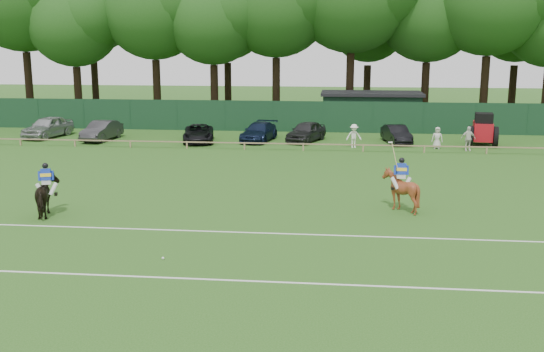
# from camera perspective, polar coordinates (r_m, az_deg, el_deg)

# --- Properties ---
(ground) EXTENTS (160.00, 160.00, 0.00)m
(ground) POSITION_cam_1_polar(r_m,az_deg,el_deg) (25.52, -1.84, -4.44)
(ground) COLOR #1E4C14
(ground) RESTS_ON ground
(horse_dark) EXTENTS (1.59, 2.23, 1.72)m
(horse_dark) POSITION_cam_1_polar(r_m,az_deg,el_deg) (28.32, -19.49, -1.68)
(horse_dark) COLOR black
(horse_dark) RESTS_ON ground
(horse_chestnut) EXTENTS (1.53, 1.70, 1.82)m
(horse_chestnut) POSITION_cam_1_polar(r_m,az_deg,el_deg) (28.03, 11.44, -1.26)
(horse_chestnut) COLOR brown
(horse_chestnut) RESTS_ON ground
(sedan_silver) EXTENTS (2.76, 5.03, 1.62)m
(sedan_silver) POSITION_cam_1_polar(r_m,az_deg,el_deg) (51.65, -19.47, 4.18)
(sedan_silver) COLOR #A6A8AC
(sedan_silver) RESTS_ON ground
(sedan_grey) EXTENTS (1.96, 4.49, 1.44)m
(sedan_grey) POSITION_cam_1_polar(r_m,az_deg,el_deg) (48.94, -15.03, 3.95)
(sedan_grey) COLOR #2F2F31
(sedan_grey) RESTS_ON ground
(suv_black) EXTENTS (2.94, 4.91, 1.28)m
(suv_black) POSITION_cam_1_polar(r_m,az_deg,el_deg) (46.70, -6.60, 3.81)
(suv_black) COLOR black
(suv_black) RESTS_ON ground
(sedan_navy) EXTENTS (2.66, 4.90, 1.35)m
(sedan_navy) POSITION_cam_1_polar(r_m,az_deg,el_deg) (46.95, -1.18, 3.97)
(sedan_navy) COLOR #101B35
(sedan_navy) RESTS_ON ground
(hatch_grey) EXTENTS (3.14, 4.66, 1.47)m
(hatch_grey) POSITION_cam_1_polar(r_m,az_deg,el_deg) (46.74, 3.07, 4.00)
(hatch_grey) COLOR #28282A
(hatch_grey) RESTS_ON ground
(estate_black) EXTENTS (2.13, 4.11, 1.29)m
(estate_black) POSITION_cam_1_polar(r_m,az_deg,el_deg) (46.80, 11.09, 3.69)
(estate_black) COLOR black
(estate_black) RESTS_ON ground
(spectator_left) EXTENTS (1.14, 0.77, 1.63)m
(spectator_left) POSITION_cam_1_polar(r_m,az_deg,el_deg) (44.29, 7.35, 3.58)
(spectator_left) COLOR white
(spectator_left) RESTS_ON ground
(spectator_mid) EXTENTS (0.99, 0.46, 1.66)m
(spectator_mid) POSITION_cam_1_polar(r_m,az_deg,el_deg) (44.62, 17.17, 3.22)
(spectator_mid) COLOR silver
(spectator_mid) RESTS_ON ground
(spectator_right) EXTENTS (0.78, 0.56, 1.49)m
(spectator_right) POSITION_cam_1_polar(r_m,az_deg,el_deg) (44.97, 14.59, 3.33)
(spectator_right) COLOR beige
(spectator_right) RESTS_ON ground
(rider_dark) EXTENTS (0.91, 0.55, 1.41)m
(rider_dark) POSITION_cam_1_polar(r_m,az_deg,el_deg) (28.14, -19.60, -0.18)
(rider_dark) COLOR silver
(rider_dark) RESTS_ON ground
(rider_chestnut) EXTENTS (0.94, 0.57, 2.05)m
(rider_chestnut) POSITION_cam_1_polar(r_m,az_deg,el_deg) (27.85, 11.51, 0.33)
(rider_chestnut) COLOR silver
(rider_chestnut) RESTS_ON ground
(polo_ball) EXTENTS (0.09, 0.09, 0.09)m
(polo_ball) POSITION_cam_1_polar(r_m,az_deg,el_deg) (21.94, -9.74, -7.27)
(polo_ball) COLOR silver
(polo_ball) RESTS_ON ground
(pitch_lines) EXTENTS (60.00, 5.10, 0.01)m
(pitch_lines) POSITION_cam_1_polar(r_m,az_deg,el_deg) (22.22, -3.11, -6.97)
(pitch_lines) COLOR silver
(pitch_lines) RESTS_ON ground
(pitch_rail) EXTENTS (62.10, 0.10, 0.50)m
(pitch_rail) POSITION_cam_1_polar(r_m,az_deg,el_deg) (42.91, 1.49, 2.90)
(pitch_rail) COLOR #997F5B
(pitch_rail) RESTS_ON ground
(perimeter_fence) EXTENTS (92.08, 0.08, 2.50)m
(perimeter_fence) POSITION_cam_1_polar(r_m,az_deg,el_deg) (51.70, 2.31, 5.35)
(perimeter_fence) COLOR #14351E
(perimeter_fence) RESTS_ON ground
(utility_shed) EXTENTS (8.40, 4.40, 3.04)m
(utility_shed) POSITION_cam_1_polar(r_m,az_deg,el_deg) (54.59, 8.86, 5.87)
(utility_shed) COLOR #14331E
(utility_shed) RESTS_ON ground
(tree_row) EXTENTS (96.00, 12.00, 21.00)m
(tree_row) POSITION_cam_1_polar(r_m,az_deg,el_deg) (59.69, 4.75, 5.00)
(tree_row) COLOR #26561C
(tree_row) RESTS_ON ground
(tractor) EXTENTS (2.23, 3.01, 2.34)m
(tractor) POSITION_cam_1_polar(r_m,az_deg,el_deg) (47.06, 18.38, 3.91)
(tractor) COLOR #A90F19
(tractor) RESTS_ON ground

